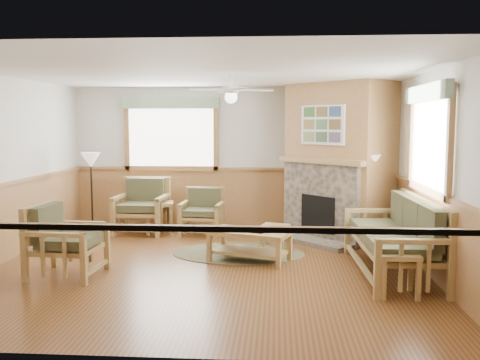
# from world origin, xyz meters

# --- Properties ---
(floor) EXTENTS (6.00, 6.00, 0.01)m
(floor) POSITION_xyz_m (0.00, 0.00, -0.01)
(floor) COLOR brown
(floor) RESTS_ON ground
(ceiling) EXTENTS (6.00, 6.00, 0.01)m
(ceiling) POSITION_xyz_m (0.00, 0.00, 2.70)
(ceiling) COLOR white
(ceiling) RESTS_ON floor
(wall_back) EXTENTS (6.00, 0.02, 2.70)m
(wall_back) POSITION_xyz_m (0.00, 3.00, 1.35)
(wall_back) COLOR silver
(wall_back) RESTS_ON floor
(wall_front) EXTENTS (6.00, 0.02, 2.70)m
(wall_front) POSITION_xyz_m (0.00, -3.00, 1.35)
(wall_front) COLOR silver
(wall_front) RESTS_ON floor
(wall_left) EXTENTS (0.02, 6.00, 2.70)m
(wall_left) POSITION_xyz_m (-3.00, 0.00, 1.35)
(wall_left) COLOR silver
(wall_left) RESTS_ON floor
(wall_right) EXTENTS (0.02, 6.00, 2.70)m
(wall_right) POSITION_xyz_m (3.00, 0.00, 1.35)
(wall_right) COLOR silver
(wall_right) RESTS_ON floor
(wainscot) EXTENTS (6.00, 6.00, 1.10)m
(wainscot) POSITION_xyz_m (0.00, 0.00, 0.55)
(wainscot) COLOR #A27342
(wainscot) RESTS_ON floor
(fireplace) EXTENTS (3.11, 3.11, 2.70)m
(fireplace) POSITION_xyz_m (2.05, 2.05, 1.35)
(fireplace) COLOR #A27342
(fireplace) RESTS_ON floor
(window_back) EXTENTS (1.90, 0.16, 1.50)m
(window_back) POSITION_xyz_m (-1.10, 2.96, 2.53)
(window_back) COLOR white
(window_back) RESTS_ON wall_back
(window_right) EXTENTS (0.16, 1.90, 1.50)m
(window_right) POSITION_xyz_m (2.96, -0.20, 2.53)
(window_right) COLOR white
(window_right) RESTS_ON wall_right
(ceiling_fan) EXTENTS (1.59, 1.59, 0.36)m
(ceiling_fan) POSITION_xyz_m (0.30, 0.30, 2.66)
(ceiling_fan) COLOR white
(ceiling_fan) RESTS_ON ceiling
(sofa) EXTENTS (2.24, 0.98, 1.02)m
(sofa) POSITION_xyz_m (2.50, -0.24, 0.51)
(sofa) COLOR #A0824B
(sofa) RESTS_ON floor
(armchair_back_left) EXTENTS (0.92, 0.92, 1.00)m
(armchair_back_left) POSITION_xyz_m (-1.52, 2.18, 0.50)
(armchair_back_left) COLOR #A0824B
(armchair_back_left) RESTS_ON floor
(armchair_back_right) EXTENTS (0.78, 0.78, 0.83)m
(armchair_back_right) POSITION_xyz_m (-0.40, 2.16, 0.41)
(armchair_back_right) COLOR #A0824B
(armchair_back_right) RESTS_ON floor
(armchair_left) EXTENTS (0.90, 0.90, 0.95)m
(armchair_left) POSITION_xyz_m (-1.78, -0.64, 0.48)
(armchair_left) COLOR #A0824B
(armchair_left) RESTS_ON floor
(coffee_table) EXTENTS (1.28, 0.93, 0.46)m
(coffee_table) POSITION_xyz_m (0.57, 0.26, 0.23)
(coffee_table) COLOR #A0824B
(coffee_table) RESTS_ON floor
(end_table_chairs) EXTENTS (0.58, 0.57, 0.56)m
(end_table_chairs) POSITION_xyz_m (-1.20, 2.25, 0.28)
(end_table_chairs) COLOR #A0824B
(end_table_chairs) RESTS_ON floor
(end_table_sofa) EXTENTS (0.46, 0.44, 0.52)m
(end_table_sofa) POSITION_xyz_m (2.37, -1.16, 0.26)
(end_table_sofa) COLOR #A0824B
(end_table_sofa) RESTS_ON floor
(footstool) EXTENTS (0.54, 0.54, 0.37)m
(footstool) POSITION_xyz_m (0.93, 1.14, 0.19)
(footstool) COLOR #A0824B
(footstool) RESTS_ON floor
(braided_rug) EXTENTS (2.41, 2.41, 0.01)m
(braided_rug) POSITION_xyz_m (0.38, 0.73, 0.01)
(braided_rug) COLOR brown
(braided_rug) RESTS_ON floor
(floor_lamp_left) EXTENTS (0.34, 0.34, 1.50)m
(floor_lamp_left) POSITION_xyz_m (-2.35, 1.91, 0.75)
(floor_lamp_left) COLOR black
(floor_lamp_left) RESTS_ON floor
(floor_lamp_right) EXTENTS (0.44, 0.44, 1.51)m
(floor_lamp_right) POSITION_xyz_m (2.45, 1.33, 0.76)
(floor_lamp_right) COLOR black
(floor_lamp_right) RESTS_ON floor
(book_red) EXTENTS (0.33, 0.36, 0.03)m
(book_red) POSITION_xyz_m (0.72, 0.21, 0.49)
(book_red) COLOR maroon
(book_red) RESTS_ON coffee_table
(book_dark) EXTENTS (0.30, 0.33, 0.03)m
(book_dark) POSITION_xyz_m (0.42, 0.33, 0.49)
(book_dark) COLOR black
(book_dark) RESTS_ON coffee_table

